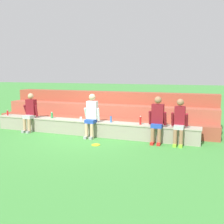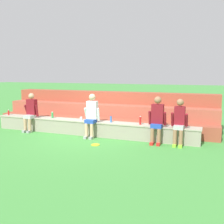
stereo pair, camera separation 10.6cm
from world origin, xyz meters
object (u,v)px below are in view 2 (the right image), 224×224
at_px(person_far_left, 31,111).
at_px(water_bottle_mid_right, 111,119).
at_px(plastic_cup_middle, 81,119).
at_px(person_right_of_center, 179,121).
at_px(water_bottle_center_gap, 9,113).
at_px(person_center, 157,119).
at_px(water_bottle_near_right, 140,121).
at_px(frisbee, 95,145).
at_px(water_bottle_mid_left, 52,115).
at_px(person_left_of_center, 92,114).

relative_size(person_far_left, water_bottle_mid_right, 6.10).
height_order(person_far_left, plastic_cup_middle, person_far_left).
distance_m(water_bottle_mid_right, plastic_cup_middle, 1.09).
distance_m(person_right_of_center, water_bottle_mid_right, 2.24).
bearing_deg(water_bottle_center_gap, person_far_left, -8.58).
bearing_deg(person_far_left, plastic_cup_middle, 4.77).
distance_m(water_bottle_center_gap, water_bottle_mid_right, 4.26).
distance_m(person_center, water_bottle_center_gap, 5.85).
distance_m(person_far_left, water_bottle_near_right, 4.09).
distance_m(water_bottle_center_gap, frisbee, 4.35).
relative_size(person_right_of_center, water_bottle_near_right, 5.06).
distance_m(person_far_left, frisbee, 3.20).
distance_m(person_right_of_center, water_bottle_center_gap, 6.49).
bearing_deg(frisbee, plastic_cup_middle, 133.92).
distance_m(water_bottle_near_right, frisbee, 1.64).
height_order(water_bottle_mid_left, frisbee, water_bottle_mid_left).
bearing_deg(person_center, frisbee, -153.43).
bearing_deg(water_bottle_near_right, person_right_of_center, -8.16).
bearing_deg(water_bottle_mid_right, water_bottle_center_gap, -179.73).
distance_m(person_right_of_center, frisbee, 2.57).
xyz_separation_m(water_bottle_near_right, plastic_cup_middle, (-2.10, 0.00, -0.07)).
height_order(person_left_of_center, water_bottle_center_gap, person_left_of_center).
relative_size(person_left_of_center, person_center, 1.01).
height_order(water_bottle_mid_left, water_bottle_near_right, water_bottle_near_right).
distance_m(water_bottle_near_right, plastic_cup_middle, 2.11).
bearing_deg(water_bottle_near_right, person_left_of_center, -172.98).
bearing_deg(person_right_of_center, water_bottle_center_gap, 178.31).
xyz_separation_m(water_bottle_center_gap, frisbee, (4.18, -1.06, -0.59)).
height_order(person_center, frisbee, person_center).
relative_size(water_bottle_mid_left, water_bottle_near_right, 0.83).
bearing_deg(frisbee, person_left_of_center, 121.35).
bearing_deg(person_far_left, person_right_of_center, -0.14).
bearing_deg(water_bottle_near_right, water_bottle_mid_right, 177.88).
height_order(person_center, plastic_cup_middle, person_center).
relative_size(person_far_left, person_left_of_center, 0.97).
bearing_deg(person_left_of_center, plastic_cup_middle, 157.77).
bearing_deg(person_right_of_center, person_far_left, 179.86).
bearing_deg(plastic_cup_middle, person_far_left, -175.23).
relative_size(water_bottle_center_gap, plastic_cup_middle, 1.77).
height_order(person_right_of_center, water_bottle_mid_right, person_right_of_center).
bearing_deg(person_center, water_bottle_mid_right, 171.06).
relative_size(water_bottle_near_right, frisbee, 1.06).
relative_size(water_bottle_mid_left, plastic_cup_middle, 1.91).
bearing_deg(water_bottle_mid_left, person_center, -4.00).
distance_m(person_far_left, water_bottle_mid_right, 3.08).
distance_m(water_bottle_mid_left, water_bottle_mid_right, 2.29).
bearing_deg(person_left_of_center, water_bottle_center_gap, 176.63).
height_order(water_bottle_mid_right, plastic_cup_middle, water_bottle_mid_right).
xyz_separation_m(person_left_of_center, plastic_cup_middle, (-0.49, 0.20, -0.21)).
distance_m(water_bottle_center_gap, plastic_cup_middle, 3.17).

